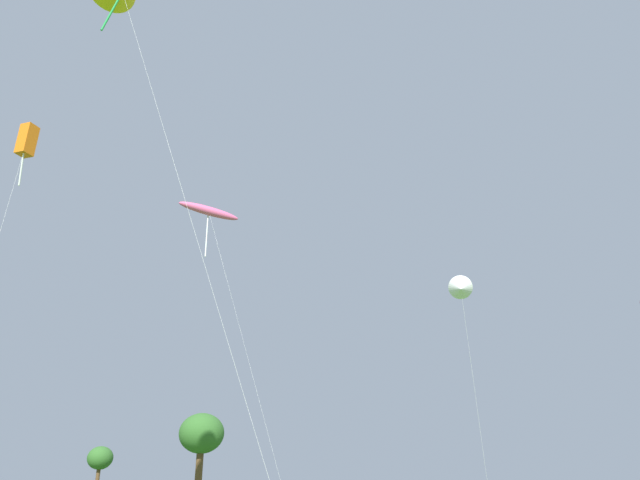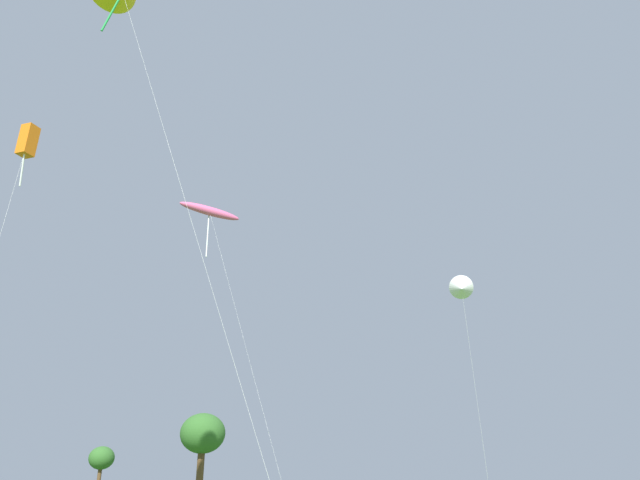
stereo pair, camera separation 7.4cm
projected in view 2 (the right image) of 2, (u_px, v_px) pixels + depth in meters
name	position (u px, v px, depth m)	size (l,w,h in m)	color
kite_flying_1	(28.00, 142.00, 34.26)	(2.57, 3.50, 21.06)	silver
kite_flying_2	(209.00, 212.00, 46.18)	(9.49, 3.28, 22.14)	silver
kite_flying_5	(461.00, 288.00, 35.34)	(1.66, 4.07, 13.37)	silver
park_tree_0	(102.00, 459.00, 48.92)	(2.07, 2.07, 4.48)	brown
park_tree_2	(203.00, 435.00, 46.41)	(3.52, 3.52, 6.79)	brown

